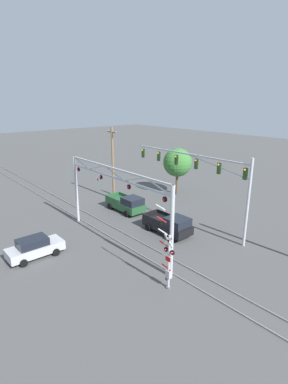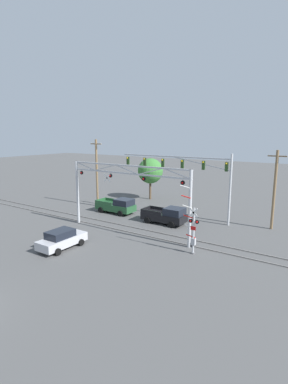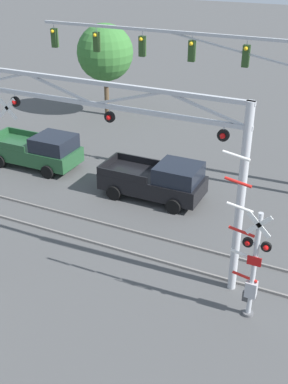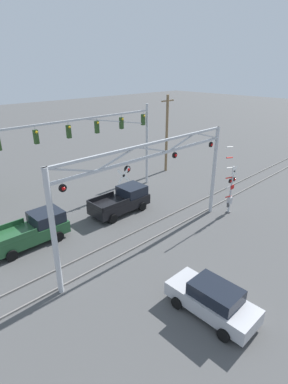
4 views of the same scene
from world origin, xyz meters
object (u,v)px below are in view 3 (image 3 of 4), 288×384
(crossing_gantry, at_px, (63,137))
(pickup_truck_following, at_px, (38,150))
(background_tree_beyond_span, at_px, (105,53))
(crossing_signal_mast, at_px, (251,265))
(pickup_truck_lead, at_px, (158,180))
(traffic_signal_span, at_px, (217,68))

(crossing_gantry, bearing_deg, pickup_truck_following, 135.50)
(background_tree_beyond_span, bearing_deg, pickup_truck_following, -84.15)
(crossing_signal_mast, distance_m, background_tree_beyond_span, 21.06)
(crossing_gantry, relative_size, crossing_signal_mast, 2.43)
(pickup_truck_lead, relative_size, background_tree_beyond_span, 0.79)
(crossing_gantry, height_order, pickup_truck_following, crossing_gantry)
(crossing_gantry, xyz_separation_m, crossing_signal_mast, (7.47, -1.11, -2.56))
(traffic_signal_span, xyz_separation_m, pickup_truck_lead, (-1.51, -3.19, -4.66))
(crossing_signal_mast, height_order, background_tree_beyond_span, background_tree_beyond_span)
(traffic_signal_span, bearing_deg, pickup_truck_following, -163.09)
(crossing_signal_mast, height_order, pickup_truck_following, crossing_signal_mast)
(crossing_gantry, relative_size, traffic_signal_span, 0.98)
(crossing_gantry, relative_size, pickup_truck_lead, 2.81)
(traffic_signal_span, bearing_deg, crossing_signal_mast, -64.87)
(pickup_truck_lead, bearing_deg, crossing_signal_mast, -45.94)
(crossing_signal_mast, bearing_deg, crossing_gantry, 171.53)
(traffic_signal_span, height_order, background_tree_beyond_span, traffic_signal_span)
(crossing_gantry, bearing_deg, background_tree_beyond_span, 114.08)
(crossing_gantry, distance_m, pickup_truck_following, 8.58)
(crossing_signal_mast, height_order, pickup_truck_lead, crossing_signal_mast)
(pickup_truck_lead, bearing_deg, background_tree_beyond_span, 130.28)
(traffic_signal_span, height_order, pickup_truck_following, traffic_signal_span)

